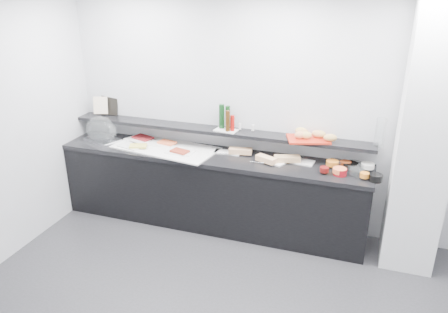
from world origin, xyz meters
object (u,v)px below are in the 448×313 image
(carafe, at_px, (380,133))
(framed_print, at_px, (110,105))
(condiment_tray, at_px, (226,130))
(bread_tray, at_px, (308,139))
(cloche_base, at_px, (103,140))
(sandwich_plate_mid, at_px, (271,161))

(carafe, bearing_deg, framed_print, 178.21)
(framed_print, height_order, condiment_tray, framed_print)
(framed_print, bearing_deg, bread_tray, -4.47)
(cloche_base, bearing_deg, bread_tray, 26.15)
(sandwich_plate_mid, bearing_deg, cloche_base, -158.58)
(cloche_base, relative_size, carafe, 1.37)
(cloche_base, xyz_separation_m, condiment_tray, (1.55, 0.19, 0.24))
(framed_print, bearing_deg, sandwich_plate_mid, -8.80)
(sandwich_plate_mid, height_order, framed_print, framed_print)
(framed_print, xyz_separation_m, condiment_tray, (1.61, -0.14, -0.12))
(cloche_base, distance_m, framed_print, 0.49)
(bread_tray, distance_m, carafe, 0.74)
(condiment_tray, bearing_deg, bread_tray, 7.17)
(sandwich_plate_mid, bearing_deg, condiment_tray, -174.44)
(cloche_base, distance_m, bread_tray, 2.50)
(sandwich_plate_mid, distance_m, condiment_tray, 0.64)
(condiment_tray, bearing_deg, cloche_base, -165.60)
(framed_print, bearing_deg, carafe, -3.06)
(sandwich_plate_mid, relative_size, carafe, 1.06)
(condiment_tray, height_order, carafe, carafe)
(sandwich_plate_mid, bearing_deg, framed_print, -167.08)
(framed_print, distance_m, condiment_tray, 1.62)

